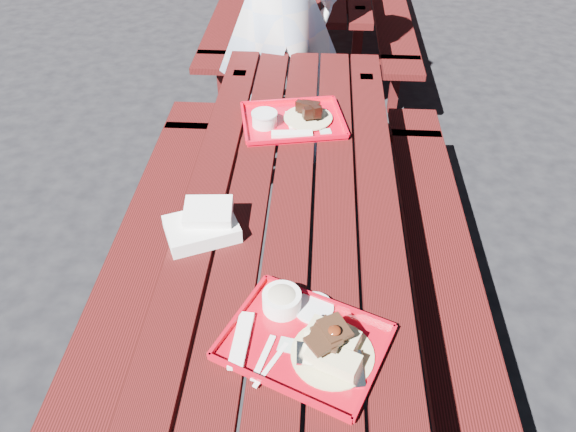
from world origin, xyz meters
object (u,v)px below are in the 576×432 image
(near_tray, at_px, (307,333))
(far_tray, at_px, (291,120))
(picnic_table_near, at_px, (291,243))
(person, at_px, (278,5))

(near_tray, xyz_separation_m, far_tray, (-0.10, 1.08, -0.01))
(picnic_table_near, height_order, person, person)
(picnic_table_near, bearing_deg, near_tray, -82.31)
(picnic_table_near, relative_size, near_tray, 4.89)
(far_tray, bearing_deg, picnic_table_near, -86.87)
(far_tray, xyz_separation_m, person, (-0.12, 0.84, 0.16))
(near_tray, bearing_deg, person, 96.61)
(far_tray, relative_size, person, 0.25)
(near_tray, distance_m, person, 1.94)
(far_tray, bearing_deg, near_tray, -84.46)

